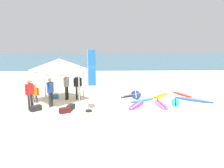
% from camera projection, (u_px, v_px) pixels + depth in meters
% --- Properties ---
extents(ground_plane, '(80.00, 80.00, 0.00)m').
position_uv_depth(ground_plane, '(110.00, 105.00, 13.38)').
color(ground_plane, beige).
extents(sea, '(80.00, 36.00, 0.10)m').
position_uv_depth(sea, '(107.00, 59.00, 45.89)').
color(sea, '#386B84').
rests_on(sea, ground).
extents(canopy_tent, '(2.73, 2.73, 2.75)m').
position_uv_depth(canopy_tent, '(59.00, 65.00, 13.51)').
color(canopy_tent, '#B7B7BC').
rests_on(canopy_tent, ground).
extents(surfboard_yellow, '(1.74, 1.87, 0.19)m').
position_uv_depth(surfboard_yellow, '(161.00, 96.00, 15.48)').
color(surfboard_yellow, yellow).
rests_on(surfboard_yellow, ground).
extents(surfboard_teal, '(1.87, 1.35, 0.19)m').
position_uv_depth(surfboard_teal, '(142.00, 100.00, 14.37)').
color(surfboard_teal, '#19847F').
rests_on(surfboard_teal, ground).
extents(surfboard_blue, '(2.43, 2.04, 0.19)m').
position_uv_depth(surfboard_blue, '(193.00, 100.00, 14.48)').
color(surfboard_blue, blue).
rests_on(surfboard_blue, ground).
extents(surfboard_pink, '(0.66, 2.12, 0.19)m').
position_uv_depth(surfboard_pink, '(161.00, 104.00, 13.42)').
color(surfboard_pink, pink).
rests_on(surfboard_pink, ground).
extents(surfboard_black, '(1.86, 1.51, 0.19)m').
position_uv_depth(surfboard_black, '(131.00, 95.00, 15.61)').
color(surfboard_black, black).
rests_on(surfboard_black, ground).
extents(surfboard_purple, '(1.49, 2.09, 0.19)m').
position_uv_depth(surfboard_purple, '(136.00, 105.00, 13.28)').
color(surfboard_purple, purple).
rests_on(surfboard_purple, ground).
extents(surfboard_red, '(1.27, 1.96, 0.19)m').
position_uv_depth(surfboard_red, '(182.00, 94.00, 15.97)').
color(surfboard_red, red).
rests_on(surfboard_red, ground).
extents(surfboard_navy, '(0.97, 2.64, 0.19)m').
position_uv_depth(surfboard_navy, '(136.00, 94.00, 15.88)').
color(surfboard_navy, navy).
rests_on(surfboard_navy, ground).
extents(surfboard_cyan, '(1.02, 1.93, 0.19)m').
position_uv_depth(surfboard_cyan, '(175.00, 102.00, 13.90)').
color(surfboard_cyan, '#23B2CC').
rests_on(surfboard_cyan, ground).
extents(person_blue, '(0.36, 0.50, 1.71)m').
position_uv_depth(person_blue, '(50.00, 90.00, 12.86)').
color(person_blue, '#2D2D33').
rests_on(person_blue, ground).
extents(person_red, '(0.39, 0.47, 1.71)m').
position_uv_depth(person_red, '(30.00, 93.00, 12.35)').
color(person_red, '#2D2D33').
rests_on(person_red, ground).
extents(person_black, '(0.52, 0.33, 1.71)m').
position_uv_depth(person_black, '(78.00, 85.00, 14.46)').
color(person_black, black).
rests_on(person_black, ground).
extents(person_grey, '(0.33, 0.52, 1.71)m').
position_uv_depth(person_grey, '(66.00, 85.00, 14.42)').
color(person_grey, black).
rests_on(person_grey, ground).
extents(person_orange, '(0.54, 0.27, 1.20)m').
position_uv_depth(person_orange, '(34.00, 92.00, 13.81)').
color(person_orange, '#383842').
rests_on(person_orange, ground).
extents(banner_flag, '(0.60, 0.36, 3.40)m').
position_uv_depth(banner_flag, '(90.00, 83.00, 11.90)').
color(banner_flag, '#99999E').
rests_on(banner_flag, ground).
extents(gear_bag_near_tent, '(0.43, 0.65, 0.28)m').
position_uv_depth(gear_bag_near_tent, '(71.00, 107.00, 12.51)').
color(gear_bag_near_tent, '#232328').
rests_on(gear_bag_near_tent, ground).
extents(gear_bag_by_pole, '(0.66, 0.64, 0.28)m').
position_uv_depth(gear_bag_by_pole, '(36.00, 108.00, 12.31)').
color(gear_bag_by_pole, '#232328').
rests_on(gear_bag_by_pole, ground).
extents(gear_bag_on_sand, '(0.68, 0.55, 0.28)m').
position_uv_depth(gear_bag_on_sand, '(65.00, 110.00, 11.96)').
color(gear_bag_on_sand, '#4C1919').
rests_on(gear_bag_on_sand, ground).
extents(cooler_box, '(0.50, 0.36, 0.39)m').
position_uv_depth(cooler_box, '(54.00, 96.00, 14.85)').
color(cooler_box, '#2D60B7').
rests_on(cooler_box, ground).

